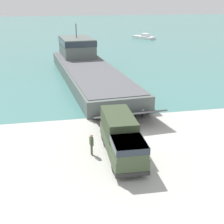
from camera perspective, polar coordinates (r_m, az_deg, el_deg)
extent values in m
plane|color=#B7B5AD|center=(28.04, 5.43, -4.96)|extent=(240.00, 240.00, 0.00)
cube|color=#477F7A|center=(120.99, -7.95, 14.61)|extent=(240.00, 180.00, 0.01)
cube|color=#56605B|center=(47.27, -4.04, 6.87)|extent=(10.11, 31.73, 1.83)
cube|color=#56565B|center=(47.05, -4.07, 8.00)|extent=(9.40, 30.43, 0.08)
cube|color=#56605B|center=(57.14, -6.46, 11.75)|extent=(5.97, 9.15, 3.24)
cube|color=#28333D|center=(57.00, -6.50, 12.73)|extent=(6.13, 9.25, 0.97)
cylinder|color=#3F3F42|center=(56.78, -6.57, 14.57)|extent=(0.16, 0.16, 2.40)
cube|color=#56565B|center=(30.91, 3.00, -0.43)|extent=(6.71, 4.77, 1.85)
cube|color=#3D4C33|center=(24.89, 1.77, -5.94)|extent=(2.61, 7.86, 1.09)
cube|color=#3D4C33|center=(22.18, 3.13, -6.48)|extent=(2.33, 2.71, 0.96)
cube|color=#28333D|center=(22.08, 3.14, -5.92)|extent=(2.40, 2.74, 0.48)
cube|color=#344129|center=(25.53, 1.21, -2.03)|extent=(2.44, 5.00, 1.51)
cube|color=#2D2D2D|center=(21.82, 3.79, -11.26)|extent=(2.46, 0.30, 0.32)
cylinder|color=black|center=(23.18, 5.43, -9.09)|extent=(0.38, 1.20, 1.19)
cylinder|color=black|center=(22.79, 0.48, -9.56)|extent=(0.38, 1.20, 1.19)
cylinder|color=black|center=(26.87, 3.08, -4.67)|extent=(0.38, 1.20, 1.19)
cylinder|color=black|center=(26.53, -1.17, -4.99)|extent=(0.38, 1.20, 1.19)
cylinder|color=black|center=(27.84, 2.58, -3.72)|extent=(0.38, 1.20, 1.19)
cylinder|color=black|center=(27.52, -1.52, -4.01)|extent=(0.38, 1.20, 1.19)
cylinder|color=#3D4C33|center=(25.12, -3.69, -7.00)|extent=(0.14, 0.14, 0.85)
cylinder|color=#3D4C33|center=(25.27, -3.80, -6.82)|extent=(0.14, 0.14, 0.85)
cube|color=#3D4C33|center=(24.85, -3.79, -5.35)|extent=(0.29, 0.46, 0.68)
sphere|color=tan|center=(24.66, -3.81, -4.40)|extent=(0.23, 0.23, 0.23)
cube|color=white|center=(95.59, 5.86, 13.40)|extent=(5.87, 7.37, 0.76)
cube|color=silver|center=(95.15, 6.11, 13.84)|extent=(2.67, 2.76, 0.84)
cylinder|color=#333338|center=(32.81, 5.72, -0.49)|extent=(0.32, 0.32, 0.63)
sphere|color=#333338|center=(32.67, 5.75, 0.18)|extent=(0.36, 0.36, 0.36)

